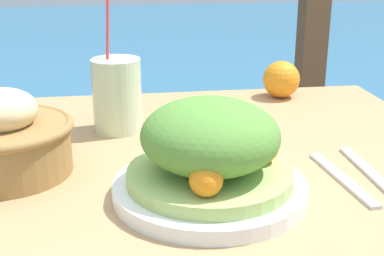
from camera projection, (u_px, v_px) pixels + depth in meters
patio_table at (188, 250)px, 0.78m from camera, size 0.92×0.92×0.77m
railing_fence at (150, 51)px, 1.44m from camera, size 2.80×0.08×1.14m
sea_backdrop at (129, 65)px, 3.97m from camera, size 12.00×4.00×0.43m
salad_plate at (210, 156)px, 0.68m from camera, size 0.25×0.25×0.13m
drink_glass at (117, 95)px, 0.92m from camera, size 0.09×0.09×0.24m
bread_basket at (4, 139)px, 0.76m from camera, size 0.20×0.20×0.12m
fork at (342, 178)px, 0.75m from camera, size 0.03×0.18×0.00m
knife at (369, 172)px, 0.77m from camera, size 0.02×0.18×0.00m
orange_near_basket at (281, 79)px, 1.13m from camera, size 0.08×0.08×0.08m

